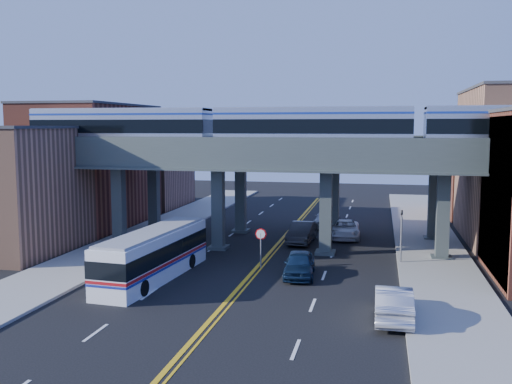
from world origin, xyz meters
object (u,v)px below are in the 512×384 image
at_px(stop_sign, 261,241).
at_px(car_lane_d, 327,218).
at_px(transit_bus, 154,255).
at_px(car_parked_curb, 393,303).
at_px(car_lane_b, 302,233).
at_px(car_lane_c, 345,229).
at_px(traffic_signal, 401,230).
at_px(car_lane_a, 299,264).
at_px(transit_train, 312,127).

bearing_deg(stop_sign, car_lane_d, 80.60).
relative_size(transit_bus, car_parked_curb, 2.23).
bearing_deg(car_lane_b, stop_sign, -96.79).
bearing_deg(car_lane_c, car_lane_b, -142.45).
distance_m(car_lane_b, car_parked_curb, 18.20).
height_order(traffic_signal, car_lane_b, traffic_signal).
relative_size(stop_sign, transit_bus, 0.24).
height_order(stop_sign, transit_bus, transit_bus).
bearing_deg(transit_bus, car_lane_c, -30.04).
bearing_deg(car_lane_a, transit_bus, -169.17).
height_order(stop_sign, traffic_signal, traffic_signal).
xyz_separation_m(traffic_signal, car_lane_b, (-7.40, 5.61, -1.49)).
distance_m(transit_train, transit_bus, 14.42).
xyz_separation_m(transit_bus, car_lane_a, (8.51, 2.36, -0.67)).
relative_size(stop_sign, car_parked_curb, 0.53).
distance_m(transit_train, stop_sign, 9.26).
bearing_deg(car_parked_curb, traffic_signal, -94.20).
height_order(transit_bus, car_lane_b, transit_bus).
relative_size(stop_sign, car_lane_c, 0.51).
relative_size(car_lane_d, car_parked_curb, 1.06).
bearing_deg(car_lane_a, stop_sign, 146.42).
relative_size(traffic_signal, car_lane_c, 0.79).
bearing_deg(car_parked_curb, car_lane_c, -80.51).
xyz_separation_m(transit_train, transit_bus, (-8.41, -8.86, -7.66)).
relative_size(transit_train, car_lane_b, 8.72).
height_order(transit_bus, car_lane_c, transit_bus).
bearing_deg(car_lane_a, car_parked_curb, -55.85).
relative_size(stop_sign, car_lane_a, 0.58).
bearing_deg(car_parked_curb, transit_train, -67.97).
relative_size(stop_sign, car_lane_d, 0.50).
bearing_deg(car_parked_curb, stop_sign, -46.06).
xyz_separation_m(traffic_signal, transit_bus, (-14.68, -6.86, -0.86)).
xyz_separation_m(car_lane_a, car_lane_b, (-1.23, 10.11, 0.04)).
relative_size(transit_bus, car_lane_a, 2.45).
distance_m(car_lane_b, car_lane_c, 4.20).
bearing_deg(car_parked_curb, car_lane_b, -69.06).
bearing_deg(traffic_signal, car_lane_d, 114.37).
relative_size(traffic_signal, transit_bus, 0.37).
distance_m(car_lane_a, car_parked_curb, 8.73).
height_order(car_lane_a, car_lane_c, car_lane_a).
height_order(car_lane_d, car_parked_curb, car_parked_curb).
relative_size(traffic_signal, car_lane_d, 0.78).
xyz_separation_m(car_lane_b, car_lane_c, (3.18, 2.75, -0.09)).
relative_size(car_lane_b, car_lane_d, 0.94).
bearing_deg(car_parked_curb, car_lane_d, -78.31).
bearing_deg(transit_train, car_lane_a, -89.14).
xyz_separation_m(car_lane_a, car_lane_c, (1.95, 12.87, -0.05)).
xyz_separation_m(stop_sign, car_lane_c, (4.68, 11.36, -1.04)).
bearing_deg(transit_bus, car_lane_a, -70.08).
distance_m(transit_train, car_lane_d, 14.27).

